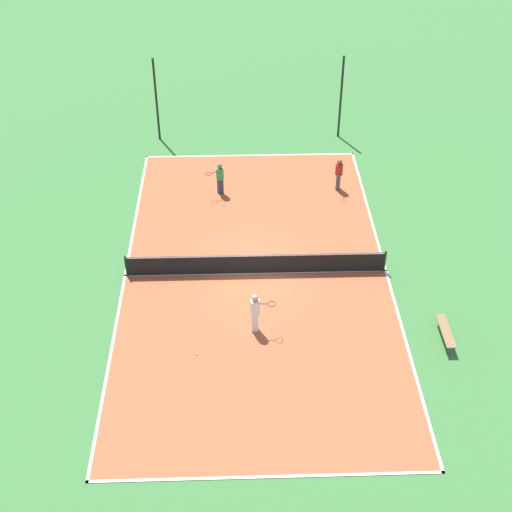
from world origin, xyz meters
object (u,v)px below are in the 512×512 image
tennis_ball_midcourt (252,167)px  tennis_ball_far_baseline (224,205)px  tennis_net (256,263)px  fence_post_back_left (156,100)px  tennis_ball_left_sideline (197,354)px  player_near_white (255,310)px  fence_post_back_right (341,98)px  player_far_green (220,177)px  bench (446,331)px  player_coach_red (339,172)px

tennis_ball_midcourt → tennis_ball_far_baseline: (-1.42, -3.47, 0.00)m
tennis_net → fence_post_back_left: size_ratio=2.34×
tennis_ball_midcourt → tennis_ball_left_sideline: 13.49m
player_near_white → tennis_ball_far_baseline: size_ratio=25.16×
tennis_ball_left_sideline → fence_post_back_right: size_ratio=0.01×
tennis_ball_left_sideline → fence_post_back_left: (-2.59, 16.60, 2.23)m
player_far_green → fence_post_back_left: (-3.35, 5.70, 1.34)m
bench → player_far_green: 13.33m
fence_post_back_right → tennis_ball_midcourt: bearing=-145.4°
player_far_green → tennis_ball_midcourt: size_ratio=23.76×
tennis_ball_far_baseline → player_coach_red: bearing=13.2°
tennis_ball_midcourt → fence_post_back_left: (-4.94, 3.32, 2.23)m
tennis_ball_midcourt → bench: bearing=-62.0°
tennis_ball_far_baseline → player_far_green: bearing=98.5°
tennis_ball_far_baseline → tennis_net: bearing=-75.2°
bench → tennis_ball_left_sideline: (-9.12, -0.54, -0.34)m
tennis_net → fence_post_back_right: bearing=67.8°
player_coach_red → tennis_ball_midcourt: player_coach_red is taller
tennis_ball_left_sideline → fence_post_back_right: 18.22m
tennis_ball_left_sideline → tennis_ball_midcourt: bearing=80.0°
player_far_green → bench: bearing=103.5°
bench → player_near_white: size_ratio=1.05×
tennis_ball_left_sideline → fence_post_back_right: bearing=66.7°
tennis_ball_midcourt → fence_post_back_left: size_ratio=0.01×
tennis_ball_far_baseline → player_near_white: bearing=-81.9°
fence_post_back_left → bench: bearing=-53.9°
player_far_green → tennis_ball_left_sideline: player_far_green is taller
bench → fence_post_back_left: (-11.71, 16.06, 1.89)m
bench → tennis_ball_far_baseline: bearing=41.5°
player_near_white → fence_post_back_left: 16.14m
tennis_ball_midcourt → fence_post_back_right: 6.26m
player_near_white → fence_post_back_right: size_ratio=0.37×
tennis_ball_far_baseline → fence_post_back_left: (-3.51, 6.79, 2.23)m
player_coach_red → tennis_ball_midcourt: size_ratio=24.03×
bench → tennis_ball_midcourt: bearing=28.0°
tennis_net → fence_post_back_left: fence_post_back_left is taller
tennis_ball_far_baseline → fence_post_back_right: bearing=47.4°
fence_post_back_right → tennis_ball_left_sideline: bearing=-113.3°
bench → tennis_ball_left_sideline: bench is taller
fence_post_back_left → fence_post_back_right: 9.75m
player_far_green → fence_post_back_right: 8.67m
tennis_net → bench: 7.99m
bench → player_coach_red: (-2.66, 10.57, 0.57)m
tennis_ball_midcourt → tennis_ball_far_baseline: bearing=-112.3°
tennis_ball_far_baseline → fence_post_back_left: 7.96m
player_near_white → fence_post_back_left: bearing=109.9°
tennis_net → tennis_ball_far_baseline: tennis_net is taller
player_near_white → player_coach_red: player_near_white is taller
tennis_ball_midcourt → tennis_ball_far_baseline: size_ratio=1.00×
bench → fence_post_back_right: bearing=7.0°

